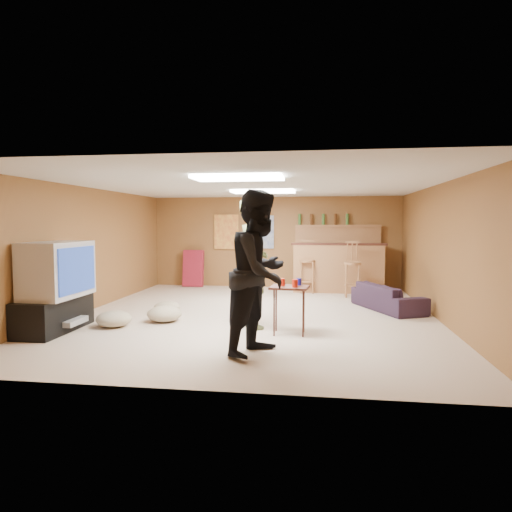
# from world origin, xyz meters

# --- Properties ---
(ground) EXTENTS (7.00, 7.00, 0.00)m
(ground) POSITION_xyz_m (0.00, 0.00, 0.00)
(ground) COLOR #C4AB95
(ground) RESTS_ON ground
(ceiling) EXTENTS (6.00, 7.00, 0.02)m
(ceiling) POSITION_xyz_m (0.00, 0.00, 2.20)
(ceiling) COLOR silver
(ceiling) RESTS_ON ground
(wall_back) EXTENTS (6.00, 0.02, 2.20)m
(wall_back) POSITION_xyz_m (0.00, 3.50, 1.10)
(wall_back) COLOR brown
(wall_back) RESTS_ON ground
(wall_front) EXTENTS (6.00, 0.02, 2.20)m
(wall_front) POSITION_xyz_m (0.00, -3.50, 1.10)
(wall_front) COLOR brown
(wall_front) RESTS_ON ground
(wall_left) EXTENTS (0.02, 7.00, 2.20)m
(wall_left) POSITION_xyz_m (-3.00, 0.00, 1.10)
(wall_left) COLOR brown
(wall_left) RESTS_ON ground
(wall_right) EXTENTS (0.02, 7.00, 2.20)m
(wall_right) POSITION_xyz_m (3.00, 0.00, 1.10)
(wall_right) COLOR brown
(wall_right) RESTS_ON ground
(tv_stand) EXTENTS (0.55, 1.30, 0.50)m
(tv_stand) POSITION_xyz_m (-2.72, -1.50, 0.25)
(tv_stand) COLOR black
(tv_stand) RESTS_ON ground
(dvd_box) EXTENTS (0.35, 0.50, 0.08)m
(dvd_box) POSITION_xyz_m (-2.50, -1.50, 0.15)
(dvd_box) COLOR #B2B2B7
(dvd_box) RESTS_ON tv_stand
(tv_body) EXTENTS (0.60, 1.10, 0.80)m
(tv_body) POSITION_xyz_m (-2.65, -1.50, 0.90)
(tv_body) COLOR #B2B2B7
(tv_body) RESTS_ON tv_stand
(tv_screen) EXTENTS (0.02, 0.95, 0.65)m
(tv_screen) POSITION_xyz_m (-2.34, -1.50, 0.90)
(tv_screen) COLOR navy
(tv_screen) RESTS_ON tv_body
(bar_counter) EXTENTS (2.00, 0.60, 1.10)m
(bar_counter) POSITION_xyz_m (1.50, 2.95, 0.55)
(bar_counter) COLOR #925D35
(bar_counter) RESTS_ON ground
(bar_lip) EXTENTS (2.10, 0.12, 0.05)m
(bar_lip) POSITION_xyz_m (1.50, 2.70, 1.10)
(bar_lip) COLOR #3B1A13
(bar_lip) RESTS_ON bar_counter
(bar_shelf) EXTENTS (2.00, 0.18, 0.05)m
(bar_shelf) POSITION_xyz_m (1.50, 3.40, 1.50)
(bar_shelf) COLOR #925D35
(bar_shelf) RESTS_ON bar_backing
(bar_backing) EXTENTS (2.00, 0.14, 0.60)m
(bar_backing) POSITION_xyz_m (1.50, 3.42, 1.20)
(bar_backing) COLOR #925D35
(bar_backing) RESTS_ON bar_counter
(poster_left) EXTENTS (0.60, 0.03, 0.85)m
(poster_left) POSITION_xyz_m (-1.20, 3.46, 1.35)
(poster_left) COLOR #BF3F26
(poster_left) RESTS_ON wall_back
(poster_right) EXTENTS (0.55, 0.03, 0.80)m
(poster_right) POSITION_xyz_m (-0.30, 3.46, 1.35)
(poster_right) COLOR #334C99
(poster_right) RESTS_ON wall_back
(folding_chair_stack) EXTENTS (0.50, 0.26, 0.91)m
(folding_chair_stack) POSITION_xyz_m (-2.00, 3.30, 0.45)
(folding_chair_stack) COLOR maroon
(folding_chair_stack) RESTS_ON ground
(ceiling_panel_front) EXTENTS (1.20, 0.60, 0.04)m
(ceiling_panel_front) POSITION_xyz_m (0.00, -1.50, 2.17)
(ceiling_panel_front) COLOR white
(ceiling_panel_front) RESTS_ON ceiling
(ceiling_panel_back) EXTENTS (1.20, 0.60, 0.04)m
(ceiling_panel_back) POSITION_xyz_m (0.00, 1.20, 2.17)
(ceiling_panel_back) COLOR white
(ceiling_panel_back) RESTS_ON ceiling
(person_olive) EXTENTS (0.72, 0.84, 1.94)m
(person_olive) POSITION_xyz_m (0.10, -0.84, 0.97)
(person_olive) COLOR #555D36
(person_olive) RESTS_ON ground
(person_black) EXTENTS (1.06, 1.17, 1.96)m
(person_black) POSITION_xyz_m (0.39, -2.20, 0.98)
(person_black) COLOR black
(person_black) RESTS_ON ground
(sofa) EXTENTS (1.23, 1.71, 0.47)m
(sofa) POSITION_xyz_m (2.32, 0.86, 0.23)
(sofa) COLOR black
(sofa) RESTS_ON ground
(tray_table) EXTENTS (0.56, 0.47, 0.68)m
(tray_table) POSITION_xyz_m (0.67, -1.20, 0.34)
(tray_table) COLOR #3B1A13
(tray_table) RESTS_ON ground
(cup_red_near) EXTENTS (0.09, 0.09, 0.10)m
(cup_red_near) POSITION_xyz_m (0.57, -1.17, 0.73)
(cup_red_near) COLOR red
(cup_red_near) RESTS_ON tray_table
(cup_red_far) EXTENTS (0.11, 0.11, 0.11)m
(cup_red_far) POSITION_xyz_m (0.75, -1.29, 0.74)
(cup_red_far) COLOR red
(cup_red_far) RESTS_ON tray_table
(cup_blue) EXTENTS (0.10, 0.10, 0.10)m
(cup_blue) POSITION_xyz_m (0.80, -1.08, 0.73)
(cup_blue) COLOR navy
(cup_blue) RESTS_ON tray_table
(bar_stool_left) EXTENTS (0.49, 0.49, 1.26)m
(bar_stool_left) POSITION_xyz_m (0.81, 2.68, 0.63)
(bar_stool_left) COLOR #925D35
(bar_stool_left) RESTS_ON ground
(bar_stool_right) EXTENTS (0.43, 0.43, 1.25)m
(bar_stool_right) POSITION_xyz_m (1.77, 2.22, 0.63)
(bar_stool_right) COLOR #925D35
(bar_stool_right) RESTS_ON ground
(cushion_near_tv) EXTENTS (0.71, 0.71, 0.25)m
(cushion_near_tv) POSITION_xyz_m (-1.36, -0.65, 0.12)
(cushion_near_tv) COLOR tan
(cushion_near_tv) RESTS_ON ground
(cushion_mid) EXTENTS (0.50, 0.50, 0.20)m
(cushion_mid) POSITION_xyz_m (-1.55, 0.02, 0.10)
(cushion_mid) COLOR tan
(cushion_mid) RESTS_ON ground
(cushion_far) EXTENTS (0.68, 0.68, 0.24)m
(cushion_far) POSITION_xyz_m (-1.99, -1.12, 0.12)
(cushion_far) COLOR tan
(cushion_far) RESTS_ON ground
(bottle_row) EXTENTS (1.20, 0.08, 0.26)m
(bottle_row) POSITION_xyz_m (1.16, 3.38, 1.65)
(bottle_row) COLOR #3F7233
(bottle_row) RESTS_ON bar_shelf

